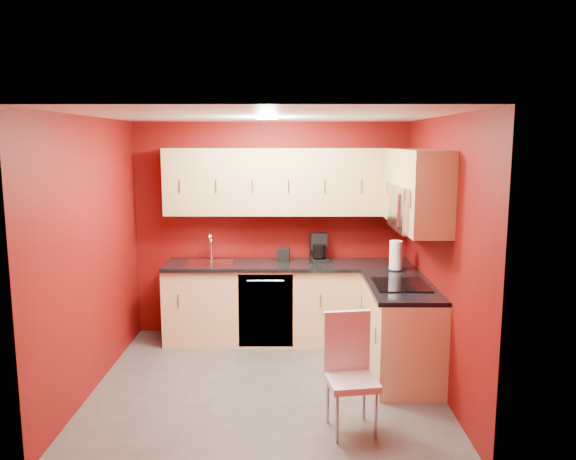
{
  "coord_description": "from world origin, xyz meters",
  "views": [
    {
      "loc": [
        0.21,
        -5.03,
        2.27
      ],
      "look_at": [
        0.2,
        0.55,
        1.39
      ],
      "focal_mm": 35.0,
      "sensor_mm": 36.0,
      "label": 1
    }
  ],
  "objects_px": {
    "paper_towel": "(396,255)",
    "coffee_maker": "(320,248)",
    "napkin_holder": "(283,255)",
    "dining_chair": "(352,375)",
    "microwave": "(415,208)",
    "sink": "(209,260)"
  },
  "relations": [
    {
      "from": "microwave",
      "to": "sink",
      "type": "xyz_separation_m",
      "value": [
        -2.09,
        1.0,
        -0.72
      ]
    },
    {
      "from": "coffee_maker",
      "to": "napkin_holder",
      "type": "relative_size",
      "value": 2.14
    },
    {
      "from": "microwave",
      "to": "napkin_holder",
      "type": "xyz_separation_m",
      "value": [
        -1.25,
        1.11,
        -0.68
      ]
    },
    {
      "from": "napkin_holder",
      "to": "paper_towel",
      "type": "height_order",
      "value": "paper_towel"
    },
    {
      "from": "microwave",
      "to": "napkin_holder",
      "type": "relative_size",
      "value": 5.12
    },
    {
      "from": "napkin_holder",
      "to": "paper_towel",
      "type": "bearing_deg",
      "value": -20.77
    },
    {
      "from": "microwave",
      "to": "dining_chair",
      "type": "distance_m",
      "value": 1.75
    },
    {
      "from": "microwave",
      "to": "coffee_maker",
      "type": "bearing_deg",
      "value": 127.43
    },
    {
      "from": "microwave",
      "to": "coffee_maker",
      "type": "distance_m",
      "value": 1.5
    },
    {
      "from": "coffee_maker",
      "to": "dining_chair",
      "type": "distance_m",
      "value": 2.25
    },
    {
      "from": "microwave",
      "to": "sink",
      "type": "height_order",
      "value": "microwave"
    },
    {
      "from": "sink",
      "to": "paper_towel",
      "type": "distance_m",
      "value": 2.08
    },
    {
      "from": "coffee_maker",
      "to": "paper_towel",
      "type": "height_order",
      "value": "same"
    },
    {
      "from": "napkin_holder",
      "to": "dining_chair",
      "type": "relative_size",
      "value": 0.16
    },
    {
      "from": "coffee_maker",
      "to": "dining_chair",
      "type": "height_order",
      "value": "coffee_maker"
    },
    {
      "from": "sink",
      "to": "napkin_holder",
      "type": "bearing_deg",
      "value": 7.13
    },
    {
      "from": "sink",
      "to": "napkin_holder",
      "type": "height_order",
      "value": "sink"
    },
    {
      "from": "paper_towel",
      "to": "coffee_maker",
      "type": "bearing_deg",
      "value": 150.71
    },
    {
      "from": "napkin_holder",
      "to": "paper_towel",
      "type": "relative_size",
      "value": 0.47
    },
    {
      "from": "coffee_maker",
      "to": "microwave",
      "type": "bearing_deg",
      "value": -62.23
    },
    {
      "from": "microwave",
      "to": "paper_towel",
      "type": "xyz_separation_m",
      "value": [
        -0.05,
        0.65,
        -0.59
      ]
    },
    {
      "from": "sink",
      "to": "coffee_maker",
      "type": "height_order",
      "value": "sink"
    }
  ]
}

